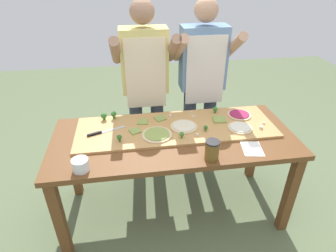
{
  "coord_description": "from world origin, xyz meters",
  "views": [
    {
      "loc": [
        -0.31,
        -1.76,
        1.93
      ],
      "look_at": [
        -0.03,
        0.11,
        0.8
      ],
      "focal_mm": 30.07,
      "sensor_mm": 36.0,
      "label": 1
    }
  ],
  "objects_px": {
    "prep_table": "(174,146)",
    "broccoli_floret_back_right": "(206,128)",
    "cheese_crumble_a": "(261,127)",
    "chefs_knife": "(101,132)",
    "pizza_slice_center": "(160,118)",
    "broccoli_floret_front_mid": "(215,109)",
    "pizza_whole_cheese_artichoke": "(184,126)",
    "cheese_crumble_b": "(264,123)",
    "pizza_whole_pesto_green": "(157,135)",
    "cheese_crumble_c": "(191,113)",
    "pizza_whole_beet_magenta": "(239,115)",
    "broccoli_floret_back_mid": "(114,114)",
    "cheese_crumble_d": "(170,116)",
    "broccoli_floret_center_right": "(104,116)",
    "cook_left": "(145,80)",
    "pizza_slice_far_left": "(135,131)",
    "recipe_note": "(252,149)",
    "pizza_whole_white_garlic": "(240,128)",
    "cheese_crumble_e": "(197,135)",
    "flour_cup": "(81,165)",
    "pizza_slice_near_left": "(143,122)",
    "broccoli_floret_front_left": "(182,134)",
    "cook_right": "(202,77)",
    "sauce_jar": "(212,150)",
    "broccoli_floret_front_right": "(119,138)",
    "pizza_slice_far_right": "(219,119)",
    "cheese_crumble_f": "(193,117)"
  },
  "relations": [
    {
      "from": "pizza_whole_cheese_artichoke",
      "to": "pizza_slice_near_left",
      "type": "height_order",
      "value": "pizza_whole_cheese_artichoke"
    },
    {
      "from": "broccoli_floret_back_mid",
      "to": "sauce_jar",
      "type": "xyz_separation_m",
      "value": [
        0.65,
        -0.62,
        0.01
      ]
    },
    {
      "from": "pizza_slice_center",
      "to": "pizza_slice_far_left",
      "type": "bearing_deg",
      "value": -141.11
    },
    {
      "from": "cheese_crumble_b",
      "to": "cook_left",
      "type": "distance_m",
      "value": 1.07
    },
    {
      "from": "cheese_crumble_e",
      "to": "prep_table",
      "type": "bearing_deg",
      "value": 163.25
    },
    {
      "from": "pizza_whole_pesto_green",
      "to": "pizza_slice_near_left",
      "type": "height_order",
      "value": "pizza_whole_pesto_green"
    },
    {
      "from": "prep_table",
      "to": "cook_right",
      "type": "xyz_separation_m",
      "value": [
        0.36,
        0.59,
        0.32
      ]
    },
    {
      "from": "broccoli_floret_back_mid",
      "to": "cook_left",
      "type": "height_order",
      "value": "cook_left"
    },
    {
      "from": "chefs_knife",
      "to": "recipe_note",
      "type": "bearing_deg",
      "value": -17.91
    },
    {
      "from": "broccoli_floret_back_right",
      "to": "cheese_crumble_d",
      "type": "relative_size",
      "value": 2.5
    },
    {
      "from": "pizza_slice_far_right",
      "to": "cheese_crumble_d",
      "type": "xyz_separation_m",
      "value": [
        -0.39,
        0.12,
        0.0
      ]
    },
    {
      "from": "prep_table",
      "to": "broccoli_floret_back_right",
      "type": "bearing_deg",
      "value": 2.15
    },
    {
      "from": "sauce_jar",
      "to": "cook_right",
      "type": "bearing_deg",
      "value": 80.13
    },
    {
      "from": "cheese_crumble_a",
      "to": "chefs_knife",
      "type": "bearing_deg",
      "value": 174.37
    },
    {
      "from": "prep_table",
      "to": "pizza_slice_far_right",
      "type": "xyz_separation_m",
      "value": [
        0.4,
        0.15,
        0.12
      ]
    },
    {
      "from": "pizza_slice_far_left",
      "to": "cheese_crumble_e",
      "type": "height_order",
      "value": "cheese_crumble_e"
    },
    {
      "from": "broccoli_floret_back_right",
      "to": "cheese_crumble_a",
      "type": "bearing_deg",
      "value": -4.53
    },
    {
      "from": "cheese_crumble_e",
      "to": "cook_left",
      "type": "bearing_deg",
      "value": 117.24
    },
    {
      "from": "pizza_whole_cheese_artichoke",
      "to": "cheese_crumble_b",
      "type": "height_order",
      "value": "same"
    },
    {
      "from": "cook_left",
      "to": "recipe_note",
      "type": "bearing_deg",
      "value": -50.8
    },
    {
      "from": "pizza_slice_center",
      "to": "pizza_whole_beet_magenta",
      "type": "bearing_deg",
      "value": -3.68
    },
    {
      "from": "pizza_slice_far_left",
      "to": "cook_left",
      "type": "bearing_deg",
      "value": 76.18
    },
    {
      "from": "pizza_whole_white_garlic",
      "to": "cook_left",
      "type": "height_order",
      "value": "cook_left"
    },
    {
      "from": "pizza_slice_near_left",
      "to": "cook_right",
      "type": "distance_m",
      "value": 0.72
    },
    {
      "from": "chefs_knife",
      "to": "pizza_whole_pesto_green",
      "type": "xyz_separation_m",
      "value": [
        0.41,
        -0.1,
        0.0
      ]
    },
    {
      "from": "pizza_slice_far_left",
      "to": "cook_right",
      "type": "bearing_deg",
      "value": 38.43
    },
    {
      "from": "broccoli_floret_center_right",
      "to": "cook_left",
      "type": "xyz_separation_m",
      "value": [
        0.37,
        0.29,
        0.17
      ]
    },
    {
      "from": "prep_table",
      "to": "cheese_crumble_f",
      "type": "height_order",
      "value": "cheese_crumble_f"
    },
    {
      "from": "pizza_whole_pesto_green",
      "to": "sauce_jar",
      "type": "bearing_deg",
      "value": -43.58
    },
    {
      "from": "pizza_slice_far_right",
      "to": "cook_left",
      "type": "bearing_deg",
      "value": 142.33
    },
    {
      "from": "flour_cup",
      "to": "broccoli_floret_front_left",
      "type": "bearing_deg",
      "value": 19.28
    },
    {
      "from": "broccoli_floret_back_mid",
      "to": "cheese_crumble_d",
      "type": "bearing_deg",
      "value": -4.32
    },
    {
      "from": "chefs_knife",
      "to": "broccoli_floret_back_mid",
      "type": "height_order",
      "value": "broccoli_floret_back_mid"
    },
    {
      "from": "pizza_whole_cheese_artichoke",
      "to": "flour_cup",
      "type": "xyz_separation_m",
      "value": [
        -0.74,
        -0.39,
        0.01
      ]
    },
    {
      "from": "cheese_crumble_a",
      "to": "pizza_whole_white_garlic",
      "type": "bearing_deg",
      "value": 172.37
    },
    {
      "from": "broccoli_floret_back_mid",
      "to": "cheese_crumble_e",
      "type": "height_order",
      "value": "broccoli_floret_back_mid"
    },
    {
      "from": "prep_table",
      "to": "pizza_whole_white_garlic",
      "type": "height_order",
      "value": "pizza_whole_white_garlic"
    },
    {
      "from": "pizza_whole_pesto_green",
      "to": "cheese_crumble_c",
      "type": "xyz_separation_m",
      "value": [
        0.33,
        0.3,
        -0.0
      ]
    },
    {
      "from": "cheese_crumble_e",
      "to": "broccoli_floret_front_right",
      "type": "bearing_deg",
      "value": 179.05
    },
    {
      "from": "chefs_knife",
      "to": "pizza_whole_white_garlic",
      "type": "height_order",
      "value": "same"
    },
    {
      "from": "broccoli_floret_back_mid",
      "to": "cheese_crumble_d",
      "type": "distance_m",
      "value": 0.47
    },
    {
      "from": "flour_cup",
      "to": "broccoli_floret_front_mid",
      "type": "bearing_deg",
      "value": 28.99
    },
    {
      "from": "pizza_whole_beet_magenta",
      "to": "cheese_crumble_b",
      "type": "relative_size",
      "value": 12.53
    },
    {
      "from": "pizza_slice_center",
      "to": "broccoli_floret_front_mid",
      "type": "xyz_separation_m",
      "value": [
        0.48,
        0.03,
        0.03
      ]
    },
    {
      "from": "pizza_slice_far_left",
      "to": "broccoli_floret_front_left",
      "type": "relative_size",
      "value": 1.55
    },
    {
      "from": "pizza_slice_far_left",
      "to": "recipe_note",
      "type": "xyz_separation_m",
      "value": [
        0.8,
        -0.32,
        -0.02
      ]
    },
    {
      "from": "cheese_crumble_a",
      "to": "flour_cup",
      "type": "bearing_deg",
      "value": -168.15
    },
    {
      "from": "broccoli_floret_back_right",
      "to": "flour_cup",
      "type": "height_order",
      "value": "flour_cup"
    },
    {
      "from": "pizza_slice_far_left",
      "to": "broccoli_floret_back_mid",
      "type": "bearing_deg",
      "value": 125.36
    },
    {
      "from": "prep_table",
      "to": "broccoli_floret_back_mid",
      "type": "xyz_separation_m",
      "value": [
        -0.45,
        0.3,
        0.16
      ]
    }
  ]
}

